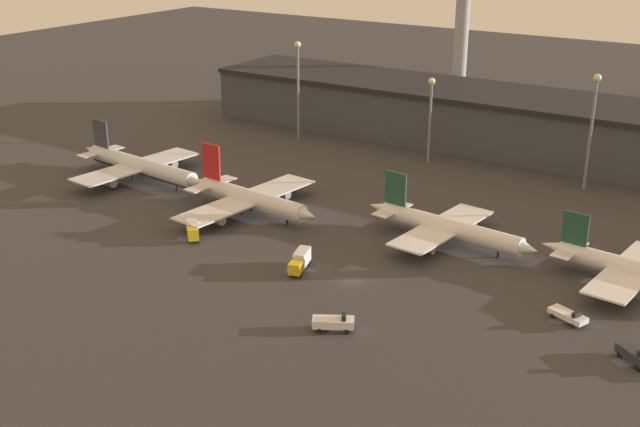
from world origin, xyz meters
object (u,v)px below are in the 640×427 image
airplane_1 (250,199)px  service_vehicle_4 (334,323)px  service_vehicle_5 (300,260)px  service_vehicle_2 (192,227)px  service_vehicle_3 (568,316)px  airplane_3 (637,271)px  airplane_2 (447,228)px  airplane_0 (140,166)px  service_vehicle_1 (635,355)px  control_tower (462,20)px

airplane_1 → service_vehicle_4: size_ratio=5.32×
service_vehicle_5 → service_vehicle_4: bearing=29.8°
service_vehicle_5 → service_vehicle_2: bearing=-109.7°
service_vehicle_3 → service_vehicle_5: 48.07m
service_vehicle_3 → service_vehicle_5: bearing=-150.3°
airplane_3 → service_vehicle_4: bearing=-124.7°
airplane_1 → airplane_2: airplane_1 is taller
airplane_2 → service_vehicle_5: airplane_2 is taller
airplane_0 → service_vehicle_2: size_ratio=6.39×
airplane_3 → service_vehicle_2: airplane_3 is taller
service_vehicle_1 → service_vehicle_5: bearing=-144.3°
airplane_2 → service_vehicle_3: 35.81m
airplane_2 → service_vehicle_2: bearing=-144.1°
service_vehicle_4 → airplane_0: bearing=124.6°
airplane_1 → airplane_2: size_ratio=0.98×
airplane_2 → service_vehicle_2: 51.29m
airplane_0 → service_vehicle_2: airplane_0 is taller
service_vehicle_1 → service_vehicle_3: service_vehicle_1 is taller
airplane_3 → control_tower: control_tower is taller
airplane_0 → service_vehicle_3: airplane_0 is taller
service_vehicle_1 → airplane_3: bearing=138.1°
service_vehicle_3 → service_vehicle_4: bearing=-121.9°
airplane_2 → service_vehicle_1: (42.06, -26.44, -1.88)m
service_vehicle_1 → service_vehicle_2: size_ratio=0.89×
airplane_1 → control_tower: control_tower is taller
control_tower → airplane_1: bearing=-90.2°
airplane_3 → service_vehicle_4: (-36.60, -42.03, -1.74)m
airplane_0 → airplane_3: 115.87m
service_vehicle_4 → control_tower: control_tower is taller
service_vehicle_2 → service_vehicle_5: size_ratio=0.85×
airplane_3 → service_vehicle_4: 55.76m
control_tower → service_vehicle_4: bearing=-73.6°
airplane_1 → control_tower: size_ratio=0.73×
service_vehicle_1 → service_vehicle_4: size_ratio=0.87×
airplane_0 → service_vehicle_1: 123.54m
service_vehicle_4 → airplane_2: bearing=59.6°
service_vehicle_3 → service_vehicle_5: (-47.53, -7.14, 0.80)m
airplane_0 → service_vehicle_5: airplane_0 is taller
airplane_0 → service_vehicle_4: (79.19, -37.64, -2.13)m
service_vehicle_1 → service_vehicle_3: bearing=-175.3°
airplane_3 → airplane_1: bearing=-167.9°
service_vehicle_2 → service_vehicle_5: bearing=42.0°
service_vehicle_4 → service_vehicle_3: bearing=7.0°
service_vehicle_2 → service_vehicle_4: size_ratio=0.98×
airplane_0 → airplane_3: (115.79, 4.39, -0.39)m
airplane_3 → service_vehicle_2: size_ratio=5.25×
service_vehicle_3 → airplane_1: bearing=-167.5°
airplane_2 → service_vehicle_4: (-0.31, -42.15, -1.88)m
service_vehicle_3 → airplane_3: bearing=93.3°
airplane_2 → airplane_3: 36.29m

